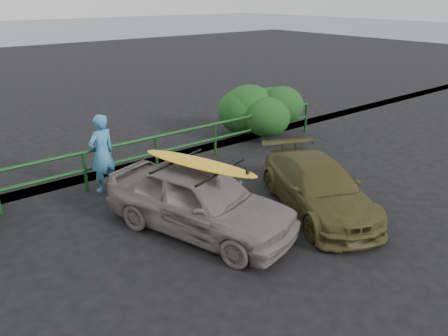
# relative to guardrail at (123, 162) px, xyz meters

# --- Properties ---
(ground) EXTENTS (80.00, 80.00, 0.00)m
(ground) POSITION_rel_guardrail_xyz_m (0.00, -5.00, -0.52)
(ground) COLOR black
(guardrail) EXTENTS (14.00, 0.08, 1.04)m
(guardrail) POSITION_rel_guardrail_xyz_m (0.00, 0.00, 0.00)
(guardrail) COLOR #134216
(guardrail) RESTS_ON ground
(shrub_right) EXTENTS (3.20, 2.40, 1.91)m
(shrub_right) POSITION_rel_guardrail_xyz_m (5.00, 0.50, 0.43)
(shrub_right) COLOR #1B481A
(shrub_right) RESTS_ON ground
(sedan) EXTENTS (2.83, 4.39, 1.39)m
(sedan) POSITION_rel_guardrail_xyz_m (0.06, -3.32, 0.18)
(sedan) COLOR slate
(sedan) RESTS_ON ground
(olive_vehicle) EXTENTS (3.01, 4.19, 1.13)m
(olive_vehicle) POSITION_rel_guardrail_xyz_m (2.65, -4.21, 0.04)
(olive_vehicle) COLOR #45421E
(olive_vehicle) RESTS_ON ground
(man) EXTENTS (0.80, 0.62, 1.93)m
(man) POSITION_rel_guardrail_xyz_m (-0.62, -0.25, 0.45)
(man) COLOR teal
(man) RESTS_ON ground
(roof_rack) EXTENTS (1.87, 1.56, 0.05)m
(roof_rack) POSITION_rel_guardrail_xyz_m (0.06, -3.32, 0.90)
(roof_rack) COLOR black
(roof_rack) RESTS_ON sedan
(surfboard) EXTENTS (1.34, 2.69, 0.08)m
(surfboard) POSITION_rel_guardrail_xyz_m (0.06, -3.32, 0.97)
(surfboard) COLOR gold
(surfboard) RESTS_ON roof_rack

